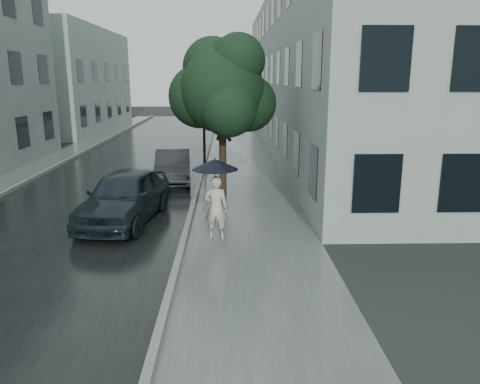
{
  "coord_description": "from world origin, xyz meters",
  "views": [
    {
      "loc": [
        -0.41,
        -9.8,
        4.18
      ],
      "look_at": [
        -0.11,
        1.9,
        1.3
      ],
      "focal_mm": 35.0,
      "sensor_mm": 36.0,
      "label": 1
    }
  ],
  "objects_px": {
    "lamp_post": "(200,110)",
    "car_far": "(173,166)",
    "pedestrian": "(216,208)",
    "car_near": "(124,196)",
    "street_tree": "(222,89)"
  },
  "relations": [
    {
      "from": "pedestrian",
      "to": "lamp_post",
      "type": "bearing_deg",
      "value": -78.11
    },
    {
      "from": "lamp_post",
      "to": "car_far",
      "type": "bearing_deg",
      "value": -111.55
    },
    {
      "from": "street_tree",
      "to": "car_far",
      "type": "bearing_deg",
      "value": 131.67
    },
    {
      "from": "pedestrian",
      "to": "street_tree",
      "type": "bearing_deg",
      "value": -85.46
    },
    {
      "from": "car_far",
      "to": "pedestrian",
      "type": "bearing_deg",
      "value": -79.55
    },
    {
      "from": "pedestrian",
      "to": "lamp_post",
      "type": "distance_m",
      "value": 8.95
    },
    {
      "from": "car_far",
      "to": "lamp_post",
      "type": "bearing_deg",
      "value": 52.68
    },
    {
      "from": "pedestrian",
      "to": "car_far",
      "type": "height_order",
      "value": "pedestrian"
    },
    {
      "from": "pedestrian",
      "to": "car_near",
      "type": "distance_m",
      "value": 3.18
    },
    {
      "from": "lamp_post",
      "to": "car_far",
      "type": "xyz_separation_m",
      "value": [
        -1.05,
        -1.66,
        -2.14
      ]
    },
    {
      "from": "lamp_post",
      "to": "car_near",
      "type": "height_order",
      "value": "lamp_post"
    },
    {
      "from": "pedestrian",
      "to": "street_tree",
      "type": "height_order",
      "value": "street_tree"
    },
    {
      "from": "lamp_post",
      "to": "car_near",
      "type": "relative_size",
      "value": 1.08
    },
    {
      "from": "street_tree",
      "to": "car_near",
      "type": "distance_m",
      "value": 5.19
    },
    {
      "from": "street_tree",
      "to": "lamp_post",
      "type": "relative_size",
      "value": 1.16
    }
  ]
}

